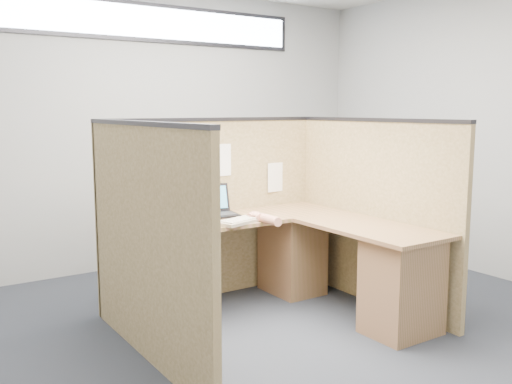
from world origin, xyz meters
TOP-DOWN VIEW (x-y plane):
  - floor at (0.00, 0.00)m, footprint 5.00×5.00m
  - wall_back at (0.00, 2.25)m, footprint 5.00×0.00m
  - wall_right at (2.50, 0.00)m, footprint 0.00×4.50m
  - clerestory_window at (0.00, 2.23)m, footprint 3.30×0.04m
  - cubicle_partitions at (0.00, 0.43)m, footprint 2.06×1.83m
  - l_desk at (0.18, 0.29)m, footprint 1.95×1.75m
  - laptop at (-0.09, 0.86)m, footprint 0.37×0.37m
  - keyboard at (-0.02, 0.48)m, footprint 0.52×0.30m
  - mouse at (0.08, 0.49)m, footprint 0.10×0.06m
  - hand_forearm at (0.09, 0.35)m, footprint 0.11×0.37m
  - blue_poster at (-0.88, 0.97)m, footprint 0.16×0.02m
  - american_flag at (-0.36, 0.96)m, footprint 0.20×0.01m
  - file_holder at (-0.40, 0.94)m, footprint 0.28×0.05m
  - paper_left at (0.05, 0.97)m, footprint 0.21×0.00m
  - paper_right at (0.64, 0.97)m, footprint 0.21×0.03m

SIDE VIEW (x-z plane):
  - floor at x=0.00m, z-range 0.00..0.00m
  - l_desk at x=0.18m, z-range 0.03..0.76m
  - keyboard at x=-0.02m, z-range 0.73..0.76m
  - mouse at x=0.08m, z-range 0.73..0.77m
  - hand_forearm at x=0.09m, z-range 0.73..0.81m
  - cubicle_partitions at x=0.00m, z-range 0.00..1.53m
  - laptop at x=-0.09m, z-range 0.67..0.91m
  - paper_right at x=0.64m, z-range 0.86..1.12m
  - file_holder at x=-0.40m, z-range 0.89..1.25m
  - paper_left at x=0.05m, z-range 1.04..1.31m
  - blue_poster at x=-0.88m, z-range 1.12..1.34m
  - american_flag at x=-0.36m, z-range 1.12..1.46m
  - wall_back at x=0.00m, z-range -1.10..3.90m
  - wall_right at x=2.50m, z-range -0.85..3.65m
  - clerestory_window at x=0.00m, z-range 2.26..2.64m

